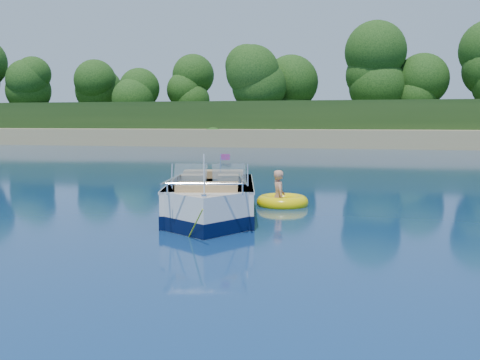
{
  "coord_description": "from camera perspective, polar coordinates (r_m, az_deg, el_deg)",
  "views": [
    {
      "loc": [
        0.22,
        -9.64,
        2.29
      ],
      "look_at": [
        -2.68,
        2.88,
        0.85
      ],
      "focal_mm": 40.0,
      "sensor_mm": 36.0,
      "label": 1
    }
  ],
  "objects": [
    {
      "name": "motorboat",
      "position": [
        12.57,
        -3.14,
        -2.44
      ],
      "size": [
        2.77,
        5.51,
        1.86
      ],
      "rotation": [
        0.0,
        0.0,
        0.22
      ],
      "color": "silver",
      "rests_on": "ground"
    },
    {
      "name": "shoreline",
      "position": [
        73.42,
        12.93,
        5.22
      ],
      "size": [
        170.0,
        59.0,
        6.0
      ],
      "color": "tan",
      "rests_on": "ground"
    },
    {
      "name": "ground",
      "position": [
        9.91,
        11.52,
        -7.1
      ],
      "size": [
        160.0,
        160.0,
        0.0
      ],
      "primitive_type": "plane",
      "color": "#0A1F47",
      "rests_on": "ground"
    },
    {
      "name": "boy",
      "position": [
        14.53,
        4.1,
        -2.69
      ],
      "size": [
        0.66,
        0.89,
        1.59
      ],
      "primitive_type": "imported",
      "rotation": [
        0.0,
        -0.17,
        1.99
      ],
      "color": "tan",
      "rests_on": "ground"
    },
    {
      "name": "tow_tube",
      "position": [
        14.48,
        4.54,
        -2.34
      ],
      "size": [
        1.78,
        1.78,
        0.37
      ],
      "rotation": [
        0.0,
        0.0,
        0.34
      ],
      "color": "#FFE305",
      "rests_on": "ground"
    },
    {
      "name": "treeline",
      "position": [
        50.76,
        13.02,
        9.92
      ],
      "size": [
        150.0,
        7.12,
        8.19
      ],
      "color": "black",
      "rests_on": "ground"
    }
  ]
}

